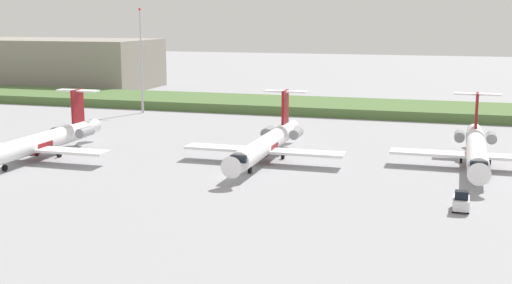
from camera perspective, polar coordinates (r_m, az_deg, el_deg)
ground_plane at (r=114.17m, az=3.09°, el=0.42°), size 500.00×500.00×0.00m
grass_berm at (r=146.17m, az=6.20°, el=3.02°), size 320.00×20.00×1.92m
regional_jet_nearest at (r=100.97m, az=-17.92°, el=0.01°), size 22.81×31.00×9.00m
regional_jet_second at (r=94.91m, az=0.92°, el=-0.12°), size 22.81×31.00×9.00m
regional_jet_third at (r=96.21m, az=18.24°, el=-0.52°), size 22.81×31.00×9.00m
antenna_mast at (r=143.70m, az=-9.72°, el=6.07°), size 4.40×0.50×21.92m
distant_hangar at (r=202.42m, az=-16.46°, el=6.45°), size 55.10×27.80×13.73m
baggage_tug at (r=74.29m, az=17.05°, el=-4.88°), size 1.72×3.20×2.30m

